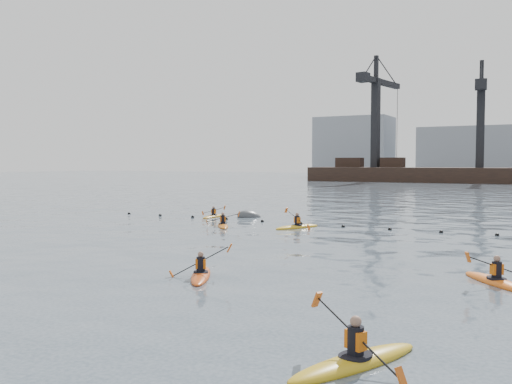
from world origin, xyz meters
TOP-DOWN VIEW (x-y plane):
  - ground at (0.00, 0.00)m, footprint 400.00×400.00m
  - float_line at (-0.50, 22.53)m, footprint 33.24×0.73m
  - barge_pier at (-0.22, 110.00)m, footprint 72.00×19.30m
  - skyline at (2.23, 150.27)m, footprint 141.00×28.00m
  - kayaker_0 at (1.51, 5.40)m, footprint 2.17×3.15m
  - kayaker_1 at (9.08, -0.20)m, footprint 2.34×3.56m
  - kayaker_2 at (-5.96, 18.94)m, footprint 2.40×3.02m
  - kayaker_3 at (-1.41, 20.47)m, footprint 2.21×3.38m
  - kayaker_4 at (10.98, 9.21)m, footprint 2.77×3.07m
  - kayaker_5 at (-9.76, 23.73)m, footprint 2.02×2.99m
  - mooring_buoy at (-7.38, 25.03)m, footprint 2.27×2.32m

SIDE VIEW (x-z plane):
  - ground at x=0.00m, z-range 0.00..0.00m
  - mooring_buoy at x=-7.38m, z-range -0.68..0.68m
  - float_line at x=-0.50m, z-range -0.09..0.15m
  - kayaker_5 at x=-9.76m, z-range -0.42..0.60m
  - kayaker_2 at x=-5.96m, z-range -0.45..0.65m
  - kayaker_0 at x=1.51m, z-range -0.57..0.77m
  - kayaker_3 at x=-1.41m, z-range -0.57..0.78m
  - kayaker_4 at x=10.98m, z-range -0.53..0.74m
  - kayaker_1 at x=9.08m, z-range -0.61..0.83m
  - barge_pier at x=-0.22m, z-range -12.86..16.64m
  - skyline at x=2.23m, z-range -1.75..20.25m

